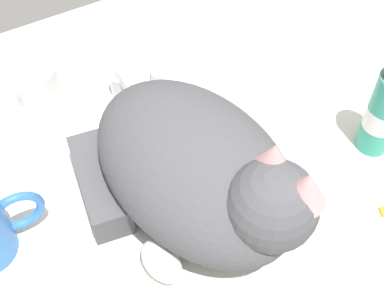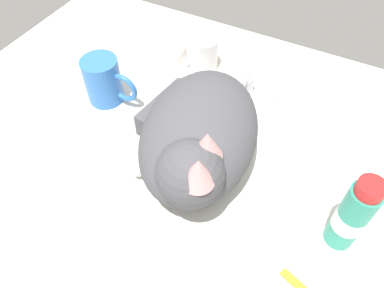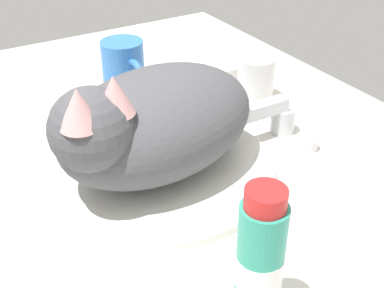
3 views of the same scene
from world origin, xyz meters
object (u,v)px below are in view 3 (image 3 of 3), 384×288
object	(u,v)px
coffee_mug	(124,69)
rinse_cup	(256,78)
faucet	(275,118)
soap_bar	(221,72)
cat	(149,123)
toothpaste_bottle	(260,260)

from	to	relation	value
coffee_mug	rinse_cup	bearing A→B (deg)	54.99
faucet	coffee_mug	xyz separation A→B (cm)	(-23.57, -13.36, 2.05)
soap_bar	faucet	bearing A→B (deg)	-7.53
rinse_cup	faucet	bearing A→B (deg)	-22.65
coffee_mug	cat	bearing A→B (deg)	-16.89
faucet	cat	distance (cm)	21.25
soap_bar	toothpaste_bottle	bearing A→B (deg)	-29.88
coffee_mug	soap_bar	world-z (taller)	coffee_mug
faucet	soap_bar	distance (cm)	18.21
soap_bar	toothpaste_bottle	size ratio (longest dim) A/B	0.42
toothpaste_bottle	faucet	bearing A→B (deg)	138.18
rinse_cup	soap_bar	xyz separation A→B (cm)	(-7.06, -2.20, -1.02)
coffee_mug	rinse_cup	world-z (taller)	coffee_mug
soap_bar	toothpaste_bottle	world-z (taller)	toothpaste_bottle
cat	rinse_cup	size ratio (longest dim) A/B	4.26
rinse_cup	toothpaste_bottle	xyz separation A→B (cm)	(35.93, -26.90, 3.12)
soap_bar	cat	bearing A→B (deg)	-51.57
coffee_mug	toothpaste_bottle	xyz separation A→B (cm)	(48.50, -8.95, 2.05)
coffee_mug	rinse_cup	xyz separation A→B (cm)	(12.57, 17.95, -1.06)
soap_bar	coffee_mug	bearing A→B (deg)	-109.30
toothpaste_bottle	rinse_cup	bearing A→B (deg)	143.18
coffee_mug	soap_bar	size ratio (longest dim) A/B	1.87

